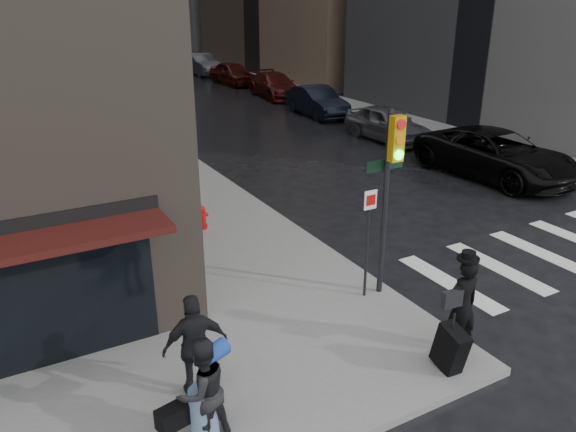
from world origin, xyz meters
name	(u,v)px	position (x,y,z in m)	size (l,w,h in m)	color
ground	(349,349)	(0.00, 0.00, 0.00)	(140.00, 140.00, 0.00)	black
sidewalk_left	(79,107)	(0.00, 27.00, 0.07)	(4.00, 50.00, 0.15)	slate
sidewalk_right	(284,89)	(13.50, 27.00, 0.07)	(3.00, 50.00, 0.15)	slate
crosswalk	(562,247)	(7.50, 1.00, 0.00)	(8.50, 3.00, 0.01)	silver
man_overcoat	(460,313)	(1.48, -1.18, 0.98)	(1.10, 0.98, 1.99)	black
man_jeans	(202,391)	(-3.22, -0.92, 0.98)	(1.21, 0.79, 1.65)	black
man_greycoat	(196,346)	(-2.94, 0.05, 1.04)	(1.09, 0.55, 1.79)	black
traffic_light	(388,180)	(1.66, 1.20, 2.71)	(0.99, 0.44, 3.98)	black
fire_hydrant	(202,218)	(-0.38, 6.48, 0.44)	(0.38, 0.29, 0.66)	#A2090D
parked_car_0	(496,154)	(10.66, 6.17, 0.84)	(2.77, 6.02, 1.67)	black
parked_car_1	(387,123)	(10.71, 12.35, 0.77)	(1.82, 4.52, 1.54)	#535359
parked_car_2	(317,101)	(10.86, 18.52, 0.77)	(1.64, 4.69, 1.55)	black
parked_car_3	(275,85)	(11.60, 24.70, 0.76)	(2.12, 5.20, 1.51)	#41100D
parked_car_4	(233,73)	(11.46, 30.88, 0.80)	(1.89, 4.69, 1.60)	#3E100C
parked_car_5	(201,64)	(11.36, 37.06, 0.84)	(1.78, 5.10, 1.68)	#424247
parked_car_6	(169,57)	(10.78, 43.23, 0.84)	(2.78, 6.03, 1.68)	#525257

